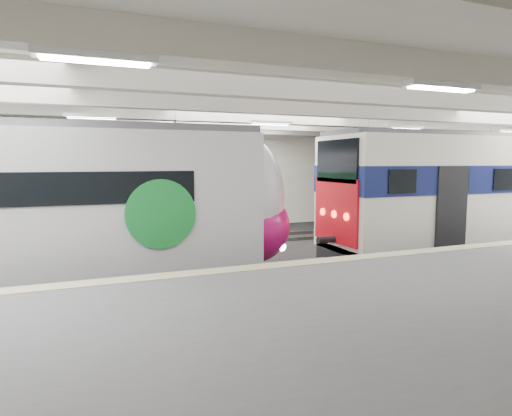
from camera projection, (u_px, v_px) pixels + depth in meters
name	position (u px, v px, depth m)	size (l,w,h in m)	color
station_hall	(323.00, 173.00, 12.04)	(36.00, 24.00, 5.75)	black
modern_emu	(63.00, 212.00, 11.28)	(14.14, 2.92, 4.54)	silver
older_rer	(488.00, 191.00, 16.80)	(14.00, 3.09, 4.59)	white
far_train	(37.00, 200.00, 15.96)	(12.89, 3.13, 4.13)	silver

